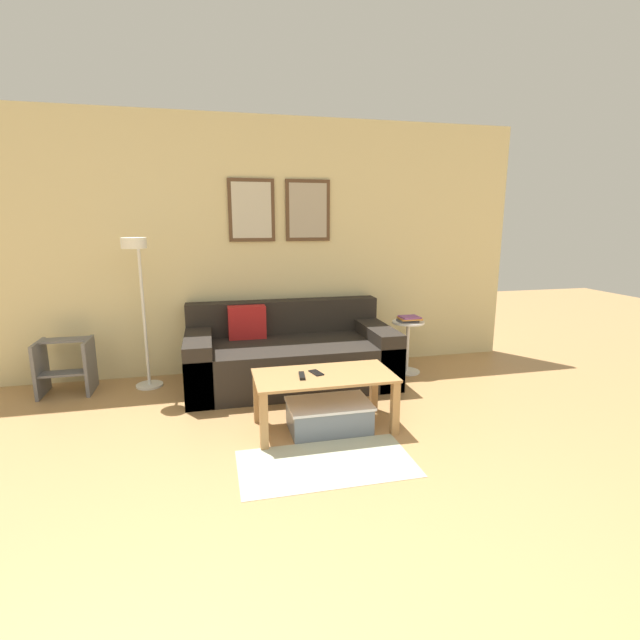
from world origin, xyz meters
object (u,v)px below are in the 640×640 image
(storage_bin, at_px, (329,415))
(floor_lamp, at_px, (139,285))
(remote_control, at_px, (302,376))
(step_stool, at_px, (66,365))
(couch, at_px, (289,355))
(book_stack, at_px, (409,319))
(side_table, at_px, (408,342))
(cell_phone, at_px, (316,373))
(coffee_table, at_px, (324,384))

(storage_bin, distance_m, floor_lamp, 2.04)
(remote_control, xyz_separation_m, step_stool, (-1.94, 1.27, -0.17))
(floor_lamp, bearing_deg, step_stool, 168.53)
(couch, xyz_separation_m, book_stack, (1.23, -0.00, 0.30))
(couch, xyz_separation_m, floor_lamp, (-1.33, 0.04, 0.72))
(couch, xyz_separation_m, side_table, (1.23, 0.01, 0.06))
(floor_lamp, height_order, step_stool, floor_lamp)
(side_table, distance_m, remote_control, 1.73)
(side_table, bearing_deg, book_stack, -84.93)
(floor_lamp, bearing_deg, side_table, -0.67)
(floor_lamp, xyz_separation_m, side_table, (2.56, -0.03, -0.67))
(book_stack, bearing_deg, remote_control, -140.53)
(storage_bin, bearing_deg, remote_control, 177.39)
(floor_lamp, xyz_separation_m, cell_phone, (1.35, -1.07, -0.56))
(floor_lamp, distance_m, cell_phone, 1.82)
(coffee_table, relative_size, floor_lamp, 0.74)
(couch, relative_size, side_table, 3.59)
(couch, relative_size, coffee_table, 1.87)
(storage_bin, distance_m, book_stack, 1.64)
(book_stack, height_order, cell_phone, book_stack)
(coffee_table, distance_m, cell_phone, 0.10)
(storage_bin, bearing_deg, floor_lamp, 141.55)
(coffee_table, height_order, book_stack, book_stack)
(storage_bin, xyz_separation_m, side_table, (1.12, 1.11, 0.21))
(coffee_table, bearing_deg, side_table, 43.10)
(couch, height_order, floor_lamp, floor_lamp)
(coffee_table, bearing_deg, remote_control, -172.65)
(side_table, bearing_deg, cell_phone, -139.14)
(step_stool, bearing_deg, book_stack, -3.20)
(couch, height_order, cell_phone, couch)
(book_stack, bearing_deg, floor_lamp, 179.12)
(side_table, bearing_deg, couch, -179.64)
(side_table, distance_m, book_stack, 0.25)
(remote_control, bearing_deg, cell_phone, 33.18)
(remote_control, bearing_deg, couch, 92.22)
(floor_lamp, distance_m, step_stool, 1.02)
(coffee_table, relative_size, storage_bin, 1.67)
(coffee_table, relative_size, remote_control, 6.92)
(book_stack, bearing_deg, step_stool, 176.80)
(remote_control, relative_size, cell_phone, 1.07)
(book_stack, xyz_separation_m, remote_control, (-1.33, -1.09, -0.13))
(side_table, xyz_separation_m, step_stool, (-3.26, 0.17, -0.06))
(coffee_table, xyz_separation_m, step_stool, (-2.11, 1.25, -0.08))
(storage_bin, relative_size, cell_phone, 4.43)
(couch, height_order, coffee_table, couch)
(coffee_table, bearing_deg, storage_bin, -45.28)
(coffee_table, xyz_separation_m, floor_lamp, (-1.41, 1.11, 0.64))
(couch, bearing_deg, remote_control, -94.81)
(floor_lamp, xyz_separation_m, remote_control, (1.23, -1.13, -0.55))
(cell_phone, bearing_deg, step_stool, 134.70)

